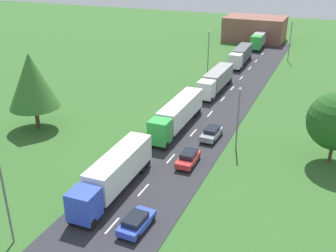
{
  "coord_description": "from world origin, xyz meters",
  "views": [
    {
      "loc": [
        15.59,
        -12.23,
        22.16
      ],
      "look_at": [
        -1.74,
        28.47,
        2.56
      ],
      "focal_mm": 42.49,
      "sensor_mm": 36.0,
      "label": 1
    }
  ],
  "objects_px": {
    "truck_second": "(178,113)",
    "truck_fourth": "(241,55)",
    "truck_lead": "(114,172)",
    "distant_building": "(255,29)",
    "lamppost_fourth": "(290,38)",
    "truck_fifth": "(260,38)",
    "tree_maple": "(32,81)",
    "car_third": "(188,158)",
    "lamppost_lead": "(5,195)",
    "truck_third": "(216,80)",
    "lamppost_second": "(238,115)",
    "lamppost_third": "(208,53)",
    "car_fourth": "(211,133)",
    "car_second": "(136,222)"
  },
  "relations": [
    {
      "from": "truck_second",
      "to": "truck_fourth",
      "type": "relative_size",
      "value": 1.16
    },
    {
      "from": "truck_lead",
      "to": "truck_second",
      "type": "relative_size",
      "value": 0.91
    },
    {
      "from": "distant_building",
      "to": "lamppost_fourth",
      "type": "bearing_deg",
      "value": -58.6
    },
    {
      "from": "truck_fifth",
      "to": "tree_maple",
      "type": "bearing_deg",
      "value": -105.89
    },
    {
      "from": "truck_fifth",
      "to": "distant_building",
      "type": "relative_size",
      "value": 0.95
    },
    {
      "from": "car_third",
      "to": "lamppost_lead",
      "type": "bearing_deg",
      "value": -116.17
    },
    {
      "from": "distant_building",
      "to": "truck_third",
      "type": "bearing_deg",
      "value": -86.41
    },
    {
      "from": "lamppost_second",
      "to": "truck_lead",
      "type": "bearing_deg",
      "value": -121.67
    },
    {
      "from": "truck_fourth",
      "to": "distant_building",
      "type": "distance_m",
      "value": 25.79
    },
    {
      "from": "car_third",
      "to": "truck_second",
      "type": "bearing_deg",
      "value": 118.58
    },
    {
      "from": "lamppost_third",
      "to": "tree_maple",
      "type": "height_order",
      "value": "tree_maple"
    },
    {
      "from": "truck_lead",
      "to": "car_third",
      "type": "bearing_deg",
      "value": 58.36
    },
    {
      "from": "truck_third",
      "to": "lamppost_second",
      "type": "distance_m",
      "value": 21.38
    },
    {
      "from": "distant_building",
      "to": "car_fourth",
      "type": "bearing_deg",
      "value": -82.95
    },
    {
      "from": "truck_second",
      "to": "truck_fourth",
      "type": "height_order",
      "value": "truck_second"
    },
    {
      "from": "car_third",
      "to": "lamppost_fourth",
      "type": "distance_m",
      "value": 52.18
    },
    {
      "from": "car_second",
      "to": "truck_fourth",
      "type": "bearing_deg",
      "value": 94.75
    },
    {
      "from": "lamppost_lead",
      "to": "tree_maple",
      "type": "bearing_deg",
      "value": 124.92
    },
    {
      "from": "car_fourth",
      "to": "truck_third",
      "type": "bearing_deg",
      "value": 105.17
    },
    {
      "from": "lamppost_third",
      "to": "distant_building",
      "type": "xyz_separation_m",
      "value": [
        0.77,
        38.23,
        -1.9
      ]
    },
    {
      "from": "car_third",
      "to": "lamppost_second",
      "type": "bearing_deg",
      "value": 58.28
    },
    {
      "from": "truck_third",
      "to": "car_fourth",
      "type": "xyz_separation_m",
      "value": [
        5.0,
        -18.44,
        -1.22
      ]
    },
    {
      "from": "truck_second",
      "to": "truck_fifth",
      "type": "bearing_deg",
      "value": 89.67
    },
    {
      "from": "distant_building",
      "to": "lamppost_lead",
      "type": "bearing_deg",
      "value": -90.91
    },
    {
      "from": "car_second",
      "to": "lamppost_second",
      "type": "relative_size",
      "value": 0.52
    },
    {
      "from": "car_second",
      "to": "lamppost_third",
      "type": "distance_m",
      "value": 45.59
    },
    {
      "from": "truck_fifth",
      "to": "car_second",
      "type": "bearing_deg",
      "value": -86.7
    },
    {
      "from": "truck_fourth",
      "to": "car_second",
      "type": "distance_m",
      "value": 57.48
    },
    {
      "from": "lamppost_lead",
      "to": "truck_fourth",
      "type": "bearing_deg",
      "value": 86.45
    },
    {
      "from": "truck_fourth",
      "to": "car_third",
      "type": "relative_size",
      "value": 3.02
    },
    {
      "from": "truck_fifth",
      "to": "car_fourth",
      "type": "height_order",
      "value": "truck_fifth"
    },
    {
      "from": "car_second",
      "to": "lamppost_fourth",
      "type": "xyz_separation_m",
      "value": [
        4.09,
        64.33,
        4.05
      ]
    },
    {
      "from": "lamppost_lead",
      "to": "car_third",
      "type": "bearing_deg",
      "value": 63.83
    },
    {
      "from": "truck_second",
      "to": "lamppost_third",
      "type": "bearing_deg",
      "value": 98.04
    },
    {
      "from": "truck_fourth",
      "to": "distant_building",
      "type": "height_order",
      "value": "distant_building"
    },
    {
      "from": "car_second",
      "to": "lamppost_lead",
      "type": "height_order",
      "value": "lamppost_lead"
    },
    {
      "from": "lamppost_fourth",
      "to": "distant_building",
      "type": "xyz_separation_m",
      "value": [
        -11.34,
        18.58,
        -1.76
      ]
    },
    {
      "from": "lamppost_lead",
      "to": "lamppost_second",
      "type": "relative_size",
      "value": 1.08
    },
    {
      "from": "lamppost_third",
      "to": "lamppost_lead",
      "type": "bearing_deg",
      "value": -90.72
    },
    {
      "from": "lamppost_lead",
      "to": "lamppost_third",
      "type": "height_order",
      "value": "lamppost_third"
    },
    {
      "from": "car_fourth",
      "to": "distant_building",
      "type": "height_order",
      "value": "distant_building"
    },
    {
      "from": "tree_maple",
      "to": "truck_second",
      "type": "bearing_deg",
      "value": 22.91
    },
    {
      "from": "car_third",
      "to": "truck_lead",
      "type": "bearing_deg",
      "value": -121.64
    },
    {
      "from": "truck_fourth",
      "to": "lamppost_third",
      "type": "xyz_separation_m",
      "value": [
        -3.26,
        -12.59,
        2.95
      ]
    },
    {
      "from": "truck_fourth",
      "to": "truck_lead",
      "type": "bearing_deg",
      "value": -89.97
    },
    {
      "from": "truck_fifth",
      "to": "car_second",
      "type": "relative_size",
      "value": 3.63
    },
    {
      "from": "truck_third",
      "to": "car_fourth",
      "type": "height_order",
      "value": "truck_third"
    },
    {
      "from": "lamppost_second",
      "to": "car_fourth",
      "type": "bearing_deg",
      "value": 162.94
    },
    {
      "from": "truck_lead",
      "to": "lamppost_second",
      "type": "relative_size",
      "value": 1.68
    },
    {
      "from": "lamppost_second",
      "to": "truck_fifth",
      "type": "bearing_deg",
      "value": 98.32
    }
  ]
}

